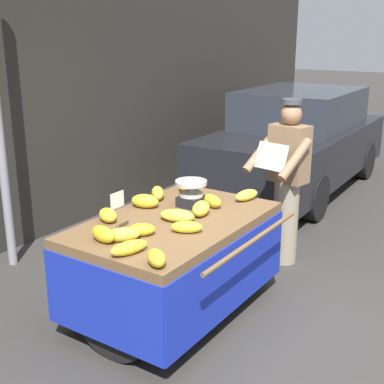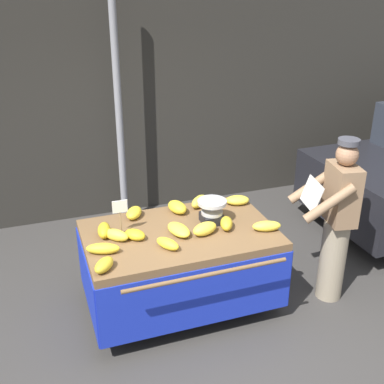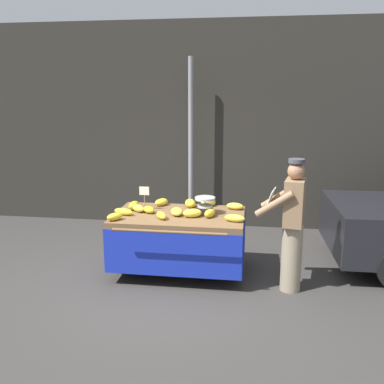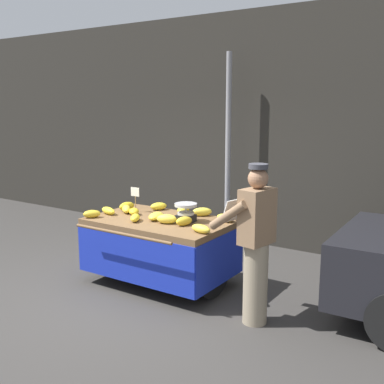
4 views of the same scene
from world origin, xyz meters
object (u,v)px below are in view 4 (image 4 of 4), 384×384
Objects in this scene: price_sign at (135,194)px; banana_bunch_11 at (183,210)px; banana_bunch_4 at (135,218)px; banana_bunch_10 at (202,212)px; banana_bunch_2 at (167,219)px; banana_bunch_1 at (134,212)px; banana_bunch_0 at (126,209)px; banana_bunch_8 at (92,214)px; weighing_scale at (186,213)px; banana_bunch_7 at (156,216)px; vendor_person at (255,244)px; banana_bunch_13 at (225,218)px; banana_bunch_3 at (108,211)px; street_pole at (228,151)px; banana_bunch_6 at (184,221)px; banana_cart at (160,236)px; banana_bunch_12 at (159,206)px; banana_bunch_9 at (127,206)px; banana_bunch_5 at (201,229)px.

banana_bunch_11 is at bearing 21.26° from price_sign.
banana_bunch_10 is (0.55, 0.70, 0.01)m from banana_bunch_4.
banana_bunch_2 is at bearing -78.68° from banana_bunch_11.
banana_bunch_4 is (0.23, -0.25, -0.00)m from banana_bunch_1.
banana_bunch_8 is at bearing -112.50° from banana_bunch_0.
price_sign is 0.23m from banana_bunch_0.
price_sign is at bearing -158.74° from banana_bunch_11.
banana_bunch_11 is at bearing 42.26° from banana_bunch_8.
weighing_scale is 1.24m from banana_bunch_8.
vendor_person is (1.52, -0.29, -0.04)m from banana_bunch_7.
weighing_scale reaches higher than banana_bunch_11.
banana_bunch_10 is at bearing 18.80° from price_sign.
weighing_scale reaches higher than banana_bunch_13.
street_pole is at bearing 74.07° from banana_bunch_3.
banana_bunch_4 is at bearing -129.12° from banana_bunch_7.
weighing_scale reaches higher than banana_bunch_6.
vendor_person reaches higher than banana_cart.
banana_bunch_0 is 1.04m from banana_bunch_6.
banana_bunch_0 reaches higher than banana_bunch_4.
banana_bunch_12 is 1.99m from vendor_person.
banana_bunch_8 is 0.95× the size of banana_bunch_12.
banana_bunch_10 is (0.49, -1.56, -0.64)m from street_pole.
weighing_scale is 1.20× the size of banana_bunch_12.
banana_bunch_6 is at bearing -12.11° from banana_cart.
price_sign is at bearing 123.46° from banana_bunch_1.
banana_bunch_11 reaches higher than banana_cart.
street_pole is 14.13× the size of banana_bunch_6.
weighing_scale reaches higher than banana_cart.
banana_bunch_5 is at bearing -15.45° from banana_bunch_9.
banana_bunch_1 is (0.17, -0.04, -0.01)m from banana_bunch_0.
banana_bunch_0 and banana_bunch_12 have the same top height.
banana_bunch_4 is (-0.40, -0.13, -0.01)m from banana_bunch_2.
banana_bunch_12 is (0.41, 0.57, 0.01)m from banana_bunch_3.
banana_bunch_8 is 0.93× the size of banana_bunch_9.
banana_bunch_4 is 0.83× the size of banana_bunch_7.
banana_bunch_1 is at bearing -13.76° from banana_bunch_0.
street_pole is at bearing 73.44° from banana_bunch_9.
banana_bunch_2 is 1.15× the size of banana_bunch_8.
street_pole is at bearing 105.12° from banana_bunch_6.
banana_bunch_2 is (0.80, -0.17, 0.01)m from banana_bunch_0.
banana_bunch_12 is (0.26, 0.38, 0.00)m from banana_bunch_0.
street_pole is 10.67× the size of banana_bunch_3.
banana_bunch_4 is at bearing -162.28° from banana_bunch_2.
street_pole is at bearing 92.99° from banana_bunch_7.
vendor_person is at bearing -12.54° from banana_cart.
banana_bunch_5 is at bearing -58.88° from banana_bunch_10.
banana_bunch_10 is 1.03× the size of banana_bunch_11.
banana_bunch_13 is (0.65, -0.03, -0.01)m from banana_bunch_11.
banana_bunch_5 is 1.57m from banana_bunch_8.
price_sign reaches higher than weighing_scale.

